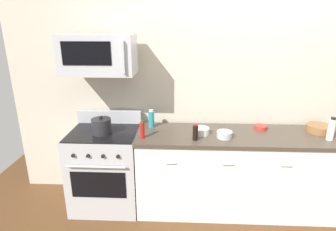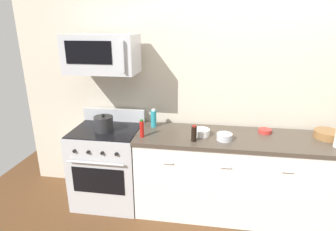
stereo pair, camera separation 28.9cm
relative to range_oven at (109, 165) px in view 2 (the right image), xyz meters
name	(u,v)px [view 2 (the right image)]	position (x,y,z in m)	size (l,w,h in m)	color
ground_plane	(246,211)	(1.61, 0.00, -0.47)	(6.68, 6.68, 0.00)	brown
back_wall	(252,89)	(1.61, 0.41, 0.88)	(5.56, 0.10, 2.70)	beige
counter_unit	(249,176)	(1.61, 0.00, -0.01)	(2.47, 0.66, 0.92)	white
range_oven	(109,165)	(0.00, 0.00, 0.00)	(0.76, 0.69, 1.07)	#B7BABF
microwave	(102,54)	(0.00, 0.04, 1.28)	(0.74, 0.44, 0.40)	#B7BABF
bottle_dish_soap	(154,118)	(0.52, 0.16, 0.55)	(0.07, 0.07, 0.21)	teal
bottle_hot_sauce_red	(142,129)	(0.46, -0.15, 0.54)	(0.05, 0.05, 0.19)	#B21914
bottle_soy_sauce_dark	(194,134)	(1.00, -0.18, 0.53)	(0.06, 0.06, 0.17)	black
bowl_red_small	(265,131)	(1.75, 0.16, 0.47)	(0.14, 0.14, 0.04)	#B72D28
bowl_steel_prep	(224,137)	(1.31, -0.11, 0.49)	(0.16, 0.16, 0.07)	#B2B5BA
bowl_white_ceramic	(201,132)	(1.07, -0.02, 0.49)	(0.18, 0.18, 0.07)	white
bowl_wooden_salad	(328,134)	(2.37, 0.11, 0.49)	(0.27, 0.27, 0.08)	brown
stockpot	(104,124)	(0.00, -0.05, 0.54)	(0.21, 0.21, 0.20)	#262628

